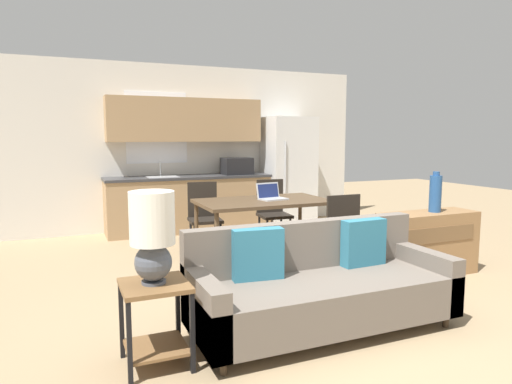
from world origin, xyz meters
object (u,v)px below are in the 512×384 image
Objects in this scene: side_table at (155,311)px; credenza at (427,243)px; couch at (319,287)px; vase at (435,193)px; refrigerator at (289,171)px; dining_chair_near_right at (337,232)px; dining_chair_far_right at (273,209)px; dining_table at (263,205)px; laptop at (271,195)px; table_lamp at (152,233)px; dining_chair_far_left at (204,214)px.

credenza is (3.18, 0.87, -0.03)m from side_table.
vase is at bearing 21.39° from couch.
refrigerator is 0.89× the size of couch.
dining_chair_near_right is (-1.05, 0.34, -0.41)m from vase.
dining_chair_far_right reaches higher than couch.
vase is (1.55, -1.19, 0.21)m from dining_table.
dining_chair_far_right and dining_chair_near_right have the same top height.
laptop reaches higher than dining_chair_far_right.
dining_table is at bearing 50.19° from table_lamp.
dining_chair_far_right is (0.51, 0.82, -0.21)m from dining_table.
dining_chair_far_right is at bearing 117.41° from vase.
refrigerator is 4.52m from couch.
couch is at bearing -103.29° from dining_chair_far_right.
couch is 1.33m from side_table.
refrigerator is 3.38m from credenza.
dining_table is 2.77× the size of side_table.
table_lamp is 3.35m from credenza.
dining_table is 2.57× the size of table_lamp.
dining_chair_far_right and dining_chair_far_left have the same top height.
refrigerator reaches higher than laptop.
laptop reaches higher than dining_chair_far_left.
refrigerator reaches higher than side_table.
dining_chair_far_left reaches higher than dining_table.
credenza is 2.56× the size of vase.
side_table is at bearing -164.75° from credenza.
dining_table is 1.72× the size of dining_chair_far_left.
table_lamp is 0.53× the size of credenza.
table_lamp is 3.37m from vase.
refrigerator reaches higher than dining_table.
dining_chair_near_right is (0.88, 1.10, 0.16)m from couch.
refrigerator is at bearing 53.05° from table_lamp.
dining_chair_far_right is at bearing 54.09° from laptop.
side_table is 0.62× the size of dining_chair_far_right.
dining_chair_far_right is (-0.96, 2.00, 0.15)m from credenza.
vase is 2.92m from dining_chair_far_left.
side_table is 3.41m from vase.
side_table is 0.50× the size of credenza.
dining_chair_near_right is at bearing -107.49° from refrigerator.
dining_chair_far_right is 2.58× the size of laptop.
dining_chair_near_right is at bearing 162.04° from vase.
table_lamp reaches higher than credenza.
table_lamp is 3.17m from dining_chair_far_left.
dining_chair_far_left is at bearing 67.29° from table_lamp.
dining_chair_far_left reaches higher than couch.
table_lamp is (-1.71, -2.05, 0.20)m from dining_table.
refrigerator is 3.04× the size of table_lamp.
refrigerator is 2.60m from dining_table.
side_table is at bearing -175.45° from couch.
side_table is 0.62× the size of dining_chair_near_right.
dining_table is 1.01m from dining_chair_near_right.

